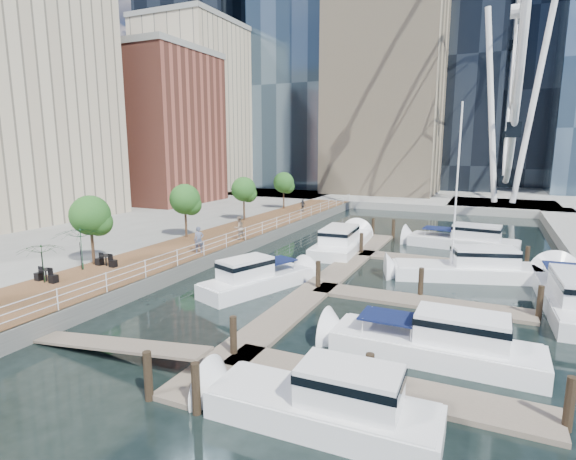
# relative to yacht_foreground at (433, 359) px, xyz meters

# --- Properties ---
(ground) EXTENTS (520.00, 520.00, 0.00)m
(ground) POSITION_rel_yacht_foreground_xyz_m (-10.65, -1.27, 0.00)
(ground) COLOR black
(ground) RESTS_ON ground
(boardwalk) EXTENTS (6.00, 60.00, 1.00)m
(boardwalk) POSITION_rel_yacht_foreground_xyz_m (-19.65, 13.73, 0.50)
(boardwalk) COLOR brown
(boardwalk) RESTS_ON ground
(seawall) EXTENTS (0.25, 60.00, 1.00)m
(seawall) POSITION_rel_yacht_foreground_xyz_m (-16.65, 13.73, 0.50)
(seawall) COLOR #595954
(seawall) RESTS_ON ground
(land_inland) EXTENTS (48.00, 90.00, 1.00)m
(land_inland) POSITION_rel_yacht_foreground_xyz_m (-46.65, 13.73, 0.50)
(land_inland) COLOR gray
(land_inland) RESTS_ON ground
(land_far) EXTENTS (200.00, 114.00, 1.00)m
(land_far) POSITION_rel_yacht_foreground_xyz_m (-10.65, 100.73, 0.50)
(land_far) COLOR gray
(land_far) RESTS_ON ground
(pier) EXTENTS (14.00, 12.00, 1.00)m
(pier) POSITION_rel_yacht_foreground_xyz_m (3.35, 50.73, 0.50)
(pier) COLOR gray
(pier) RESTS_ON ground
(railing) EXTENTS (0.10, 60.00, 1.05)m
(railing) POSITION_rel_yacht_foreground_xyz_m (-16.75, 13.73, 1.52)
(railing) COLOR white
(railing) RESTS_ON boardwalk
(floating_docks) EXTENTS (16.00, 34.00, 2.60)m
(floating_docks) POSITION_rel_yacht_foreground_xyz_m (-2.68, 8.71, 0.49)
(floating_docks) COLOR #6D6051
(floating_docks) RESTS_ON ground
(midrise_condos) EXTENTS (19.00, 67.00, 28.00)m
(midrise_condos) POSITION_rel_yacht_foreground_xyz_m (-44.22, 25.55, 13.42)
(midrise_condos) COLOR #BCAD8E
(midrise_condos) RESTS_ON ground
(ferris_wheel) EXTENTS (5.80, 45.60, 47.80)m
(ferris_wheel) POSITION_rel_yacht_foreground_xyz_m (3.35, 50.73, 25.92)
(ferris_wheel) COLOR white
(ferris_wheel) RESTS_ON ground
(street_trees) EXTENTS (2.60, 42.60, 4.60)m
(street_trees) POSITION_rel_yacht_foreground_xyz_m (-22.05, 12.73, 4.29)
(street_trees) COLOR #3F2B1C
(street_trees) RESTS_ON ground
(cafe_tables) EXTENTS (2.50, 13.70, 0.74)m
(cafe_tables) POSITION_rel_yacht_foreground_xyz_m (-21.05, -3.27, 1.37)
(cafe_tables) COLOR black
(cafe_tables) RESTS_ON ground
(yacht_foreground) EXTENTS (9.22, 2.59, 2.15)m
(yacht_foreground) POSITION_rel_yacht_foreground_xyz_m (0.00, 0.00, 0.00)
(yacht_foreground) COLOR white
(yacht_foreground) RESTS_ON ground
(pedestrian_near) EXTENTS (0.85, 0.82, 1.97)m
(pedestrian_near) POSITION_rel_yacht_foreground_xyz_m (-17.54, 8.28, 1.98)
(pedestrian_near) COLOR #52586D
(pedestrian_near) RESTS_ON boardwalk
(pedestrian_mid) EXTENTS (1.10, 1.20, 1.98)m
(pedestrian_mid) POSITION_rel_yacht_foreground_xyz_m (-17.37, 13.72, 1.99)
(pedestrian_mid) COLOR gray
(pedestrian_mid) RESTS_ON boardwalk
(pedestrian_far) EXTENTS (0.95, 0.61, 1.50)m
(pedestrian_far) POSITION_rel_yacht_foreground_xyz_m (-18.90, 31.40, 1.75)
(pedestrian_far) COLOR #2F333A
(pedestrian_far) RESTS_ON boardwalk
(moored_yachts) EXTENTS (21.75, 32.00, 11.50)m
(moored_yachts) POSITION_rel_yacht_foreground_xyz_m (-1.04, 12.32, 0.00)
(moored_yachts) COLOR white
(moored_yachts) RESTS_ON ground
(cafe_seating) EXTENTS (3.92, 10.50, 2.74)m
(cafe_seating) POSITION_rel_yacht_foreground_xyz_m (-21.52, -1.00, 2.23)
(cafe_seating) COLOR #0F371F
(cafe_seating) RESTS_ON ground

